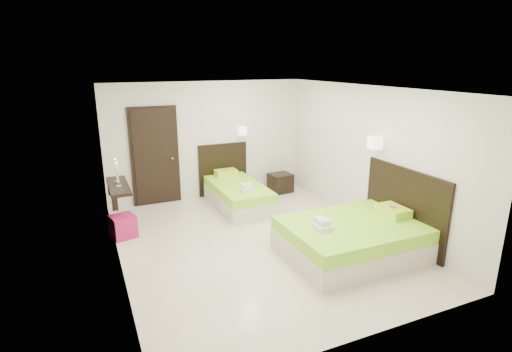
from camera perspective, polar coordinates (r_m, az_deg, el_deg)
name	(u,v)px	position (r m, az deg, el deg)	size (l,w,h in m)	color
floor	(258,242)	(7.00, 0.25, -9.41)	(5.50, 5.50, 0.00)	beige
bed_single	(236,192)	(8.61, -2.81, -2.37)	(1.15, 1.92, 1.59)	beige
bed_double	(356,236)	(6.67, 14.05, -8.34)	(2.13, 1.81, 1.75)	beige
nightstand	(280,183)	(9.53, 3.50, -0.97)	(0.50, 0.44, 0.44)	black
ottoman	(123,226)	(7.50, -18.45, -6.84)	(0.39, 0.39, 0.39)	#9F154B
door	(155,157)	(8.79, -14.23, 2.70)	(1.02, 0.15, 2.14)	black
console_shelf	(118,186)	(7.70, -19.14, -1.41)	(0.35, 1.20, 0.78)	black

